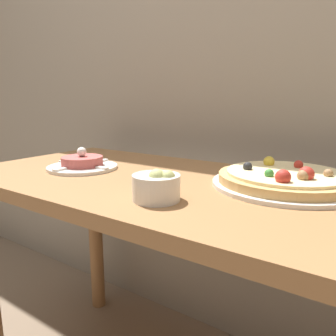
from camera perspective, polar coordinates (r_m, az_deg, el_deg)
dining_table at (r=0.88m, az=4.06°, el=-9.72°), size 1.38×0.60×0.73m
pizza_plate at (r=0.86m, az=19.82°, el=-1.86°), size 0.36×0.36×0.07m
tartare_plate at (r=1.05m, az=-14.69°, el=0.71°), size 0.22×0.22×0.07m
small_bowl at (r=0.70m, az=-1.93°, el=-3.16°), size 0.10×0.10×0.07m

